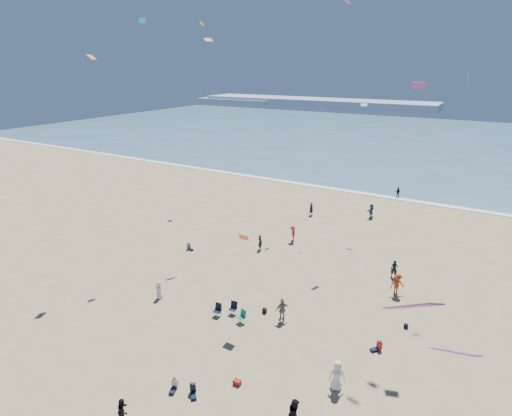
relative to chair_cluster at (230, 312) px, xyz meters
The scene contains 13 objects.
ground 9.63m from the chair_cluster, 83.28° to the right, with size 220.00×220.00×0.00m, color tan.
ocean 85.46m from the chair_cluster, 89.25° to the left, with size 220.00×100.00×0.06m, color #476B84.
surf_line 35.47m from the chair_cluster, 88.18° to the left, with size 220.00×1.20×0.08m, color white.
headland_far 170.92m from the chair_cluster, 110.15° to the left, with size 110.00×20.00×3.20m, color #7A8EA8.
headland_near 184.23m from the chair_cluster, 122.46° to the left, with size 40.00×14.00×2.00m, color #7A8EA8.
standing_flyers 10.55m from the chair_cluster, 46.17° to the left, with size 26.83×47.62×1.92m.
seated_group 4.89m from the chair_cluster, 60.30° to the right, with size 21.71×25.00×0.84m.
chair_cluster is the anchor object (origin of this frame).
white_tote 1.23m from the chair_cluster, 167.76° to the left, with size 0.35×0.20×0.40m, color white.
black_backpack 2.67m from the chair_cluster, 43.42° to the left, with size 0.30×0.22×0.38m, color black.
cooler 6.70m from the chair_cluster, 52.98° to the right, with size 0.45×0.30×0.30m, color #A21B17.
navy_bag 12.77m from the chair_cluster, 24.42° to the left, with size 0.28×0.18×0.34m, color black.
kites_aloft 17.93m from the chair_cluster, 17.70° to the left, with size 45.57×42.28×30.94m.
Camera 1 is at (13.23, -11.42, 17.77)m, focal length 28.00 mm.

